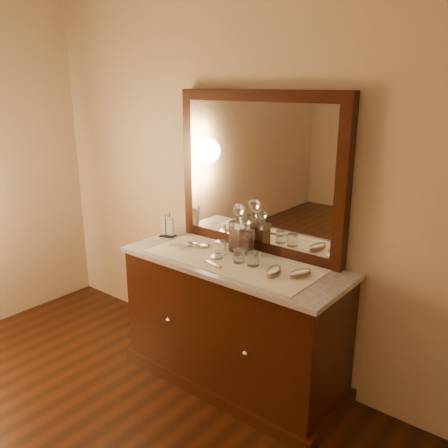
{
  "coord_description": "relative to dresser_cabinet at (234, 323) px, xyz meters",
  "views": [
    {
      "loc": [
        1.62,
        -0.16,
        1.88
      ],
      "look_at": [
        0.0,
        1.85,
        1.1
      ],
      "focal_mm": 37.36,
      "sensor_mm": 36.0,
      "label": 1
    }
  ],
  "objects": [
    {
      "name": "decanter_right",
      "position": [
        0.01,
        0.12,
        0.54
      ],
      "size": [
        0.09,
        0.09,
        0.25
      ],
      "color": "#973B16",
      "rests_on": "lace_runner"
    },
    {
      "name": "marble_top",
      "position": [
        0.0,
        0.0,
        0.42
      ],
      "size": [
        1.44,
        0.59,
        0.03
      ],
      "primitive_type": "cube",
      "color": "silver",
      "rests_on": "dresser_cabinet"
    },
    {
      "name": "dresser_cabinet",
      "position": [
        0.0,
        0.0,
        0.0
      ],
      "size": [
        1.4,
        0.55,
        0.82
      ],
      "primitive_type": "cube",
      "color": "black",
      "rests_on": "floor"
    },
    {
      "name": "brush_near",
      "position": [
        0.32,
        -0.06,
        0.46
      ],
      "size": [
        0.09,
        0.16,
        0.04
      ],
      "color": "#9C7D60",
      "rests_on": "lace_runner"
    },
    {
      "name": "lace_runner",
      "position": [
        0.0,
        -0.02,
        0.44
      ],
      "size": [
        1.1,
        0.45,
        0.0
      ],
      "primitive_type": "cube",
      "color": "white",
      "rests_on": "marble_top"
    },
    {
      "name": "hand_mirror_outer",
      "position": [
        -0.39,
        0.02,
        0.45
      ],
      "size": [
        0.16,
        0.18,
        0.02
      ],
      "color": "silver",
      "rests_on": "lace_runner"
    },
    {
      "name": "napkin_rack",
      "position": [
        -0.64,
        0.06,
        0.51
      ],
      "size": [
        0.12,
        0.1,
        0.16
      ],
      "color": "black",
      "rests_on": "marble_top"
    },
    {
      "name": "hand_mirror_inner",
      "position": [
        -0.3,
        0.02,
        0.45
      ],
      "size": [
        0.15,
        0.2,
        0.02
      ],
      "color": "silver",
      "rests_on": "lace_runner"
    },
    {
      "name": "knob_right",
      "position": [
        0.3,
        -0.28,
        0.04
      ],
      "size": [
        0.04,
        0.04,
        0.04
      ],
      "primitive_type": "sphere",
      "color": "silver",
      "rests_on": "dresser_cabinet"
    },
    {
      "name": "mirror_glass",
      "position": [
        0.0,
        0.21,
        0.94
      ],
      "size": [
        1.06,
        0.01,
        0.86
      ],
      "primitive_type": "cube",
      "color": "white",
      "rests_on": "marble_top"
    },
    {
      "name": "mirror_frame",
      "position": [
        0.0,
        0.25,
        0.94
      ],
      "size": [
        1.2,
        0.08,
        1.0
      ],
      "primitive_type": "cube",
      "color": "black",
      "rests_on": "marble_top"
    },
    {
      "name": "pin_dish",
      "position": [
        -0.09,
        -0.06,
        0.45
      ],
      "size": [
        0.1,
        0.1,
        0.01
      ],
      "primitive_type": "cylinder",
      "rotation": [
        0.0,
        0.0,
        -0.42
      ],
      "color": "white",
      "rests_on": "lace_runner"
    },
    {
      "name": "comb",
      "position": [
        -0.04,
        -0.16,
        0.45
      ],
      "size": [
        0.14,
        0.06,
        0.01
      ],
      "primitive_type": "cube",
      "rotation": [
        0.0,
        0.0,
        -0.23
      ],
      "color": "brown",
      "rests_on": "lace_runner"
    },
    {
      "name": "tumblers",
      "position": [
        0.03,
        -0.01,
        0.48
      ],
      "size": [
        0.35,
        0.12,
        0.08
      ],
      "color": "white",
      "rests_on": "lace_runner"
    },
    {
      "name": "knob_left",
      "position": [
        -0.3,
        -0.28,
        0.04
      ],
      "size": [
        0.04,
        0.04,
        0.04
      ],
      "primitive_type": "sphere",
      "color": "silver",
      "rests_on": "dresser_cabinet"
    },
    {
      "name": "dresser_plinth",
      "position": [
        0.0,
        0.0,
        -0.37
      ],
      "size": [
        1.46,
        0.59,
        0.08
      ],
      "primitive_type": "cube",
      "color": "black",
      "rests_on": "floor"
    },
    {
      "name": "brush_far",
      "position": [
        0.45,
        0.01,
        0.46
      ],
      "size": [
        0.11,
        0.15,
        0.04
      ],
      "color": "#9C7D60",
      "rests_on": "lace_runner"
    },
    {
      "name": "decanter_left",
      "position": [
        -0.06,
        0.12,
        0.56
      ],
      "size": [
        0.11,
        0.11,
        0.31
      ],
      "color": "#973B16",
      "rests_on": "lace_runner"
    }
  ]
}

